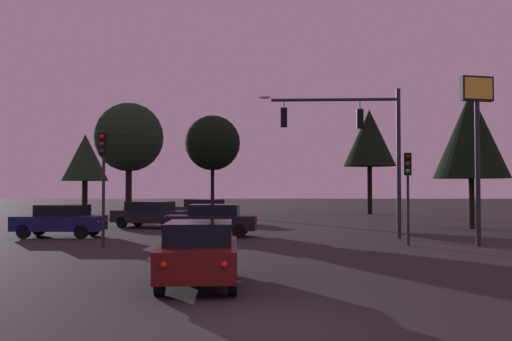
# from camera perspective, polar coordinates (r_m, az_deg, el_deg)

# --- Properties ---
(ground_plane) EXTENTS (168.00, 168.00, 0.00)m
(ground_plane) POSITION_cam_1_polar(r_m,az_deg,el_deg) (33.96, 0.43, -5.64)
(ground_plane) COLOR #262326
(ground_plane) RESTS_ON ground
(traffic_signal_mast_arm) EXTENTS (6.50, 0.54, 6.86)m
(traffic_signal_mast_arm) POSITION_cam_1_polar(r_m,az_deg,el_deg) (26.54, 10.21, 3.54)
(traffic_signal_mast_arm) COLOR #232326
(traffic_signal_mast_arm) RESTS_ON ground
(traffic_light_corner_left) EXTENTS (0.34, 0.38, 3.72)m
(traffic_light_corner_left) POSITION_cam_1_polar(r_m,az_deg,el_deg) (23.53, 14.99, -0.86)
(traffic_light_corner_left) COLOR #232326
(traffic_light_corner_left) RESTS_ON ground
(traffic_light_corner_right) EXTENTS (0.35, 0.38, 4.48)m
(traffic_light_corner_right) POSITION_cam_1_polar(r_m,az_deg,el_deg) (22.96, -15.06, 0.43)
(traffic_light_corner_right) COLOR #232326
(traffic_light_corner_right) RESTS_ON ground
(car_nearside_lane) EXTENTS (1.94, 4.12, 1.52)m
(car_nearside_lane) POSITION_cam_1_polar(r_m,az_deg,el_deg) (13.67, -5.66, -8.16)
(car_nearside_lane) COLOR #4C0F0F
(car_nearside_lane) RESTS_ON ground
(car_crossing_left) EXTENTS (4.40, 1.92, 1.52)m
(car_crossing_left) POSITION_cam_1_polar(r_m,az_deg,el_deg) (27.11, -4.42, -4.95)
(car_crossing_left) COLOR black
(car_crossing_left) RESTS_ON ground
(car_crossing_right) EXTENTS (4.16, 1.98, 1.52)m
(car_crossing_right) POSITION_cam_1_polar(r_m,az_deg,el_deg) (28.17, -19.05, -4.74)
(car_crossing_right) COLOR #0F1947
(car_crossing_right) RESTS_ON ground
(car_far_lane) EXTENTS (4.57, 3.89, 1.52)m
(car_far_lane) POSITION_cam_1_polar(r_m,az_deg,el_deg) (39.16, -5.34, -3.95)
(car_far_lane) COLOR #232328
(car_far_lane) RESTS_ON ground
(car_parked_lot) EXTENTS (4.90, 3.40, 1.52)m
(car_parked_lot) POSITION_cam_1_polar(r_m,az_deg,el_deg) (33.29, -10.44, -4.32)
(car_parked_lot) COLOR black
(car_parked_lot) RESTS_ON ground
(store_sign_illuminated) EXTENTS (1.42, 0.57, 6.78)m
(store_sign_illuminated) POSITION_cam_1_polar(r_m,az_deg,el_deg) (24.42, 21.32, 4.64)
(store_sign_illuminated) COLOR #232326
(store_sign_illuminated) RESTS_ON ground
(tree_behind_sign) EXTENTS (4.54, 4.54, 9.13)m
(tree_behind_sign) POSITION_cam_1_polar(r_m,az_deg,el_deg) (50.48, 11.32, 3.21)
(tree_behind_sign) COLOR black
(tree_behind_sign) RESTS_ON ground
(tree_left_far) EXTENTS (4.61, 4.61, 8.36)m
(tree_left_far) POSITION_cam_1_polar(r_m,az_deg,el_deg) (47.61, -4.38, 2.76)
(tree_left_far) COLOR black
(tree_left_far) RESTS_ON ground
(tree_center_horizon) EXTENTS (4.21, 4.21, 7.80)m
(tree_center_horizon) POSITION_cam_1_polar(r_m,az_deg,el_deg) (34.38, 20.78, 3.38)
(tree_center_horizon) COLOR black
(tree_center_horizon) RESTS_ON ground
(tree_right_cluster) EXTENTS (4.80, 4.80, 8.25)m
(tree_right_cluster) POSITION_cam_1_polar(r_m,az_deg,el_deg) (40.68, -12.63, 3.25)
(tree_right_cluster) COLOR black
(tree_right_cluster) RESTS_ON ground
(tree_lot_edge) EXTENTS (3.84, 3.84, 6.79)m
(tree_lot_edge) POSITION_cam_1_polar(r_m,az_deg,el_deg) (49.41, -16.77, 1.22)
(tree_lot_edge) COLOR black
(tree_lot_edge) RESTS_ON ground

